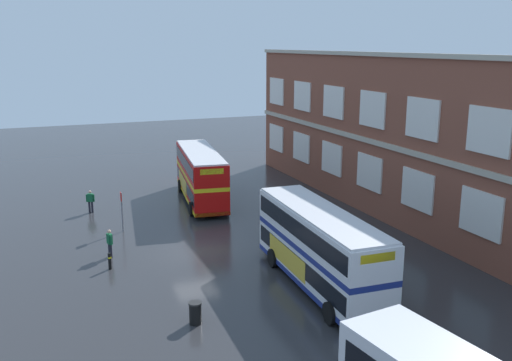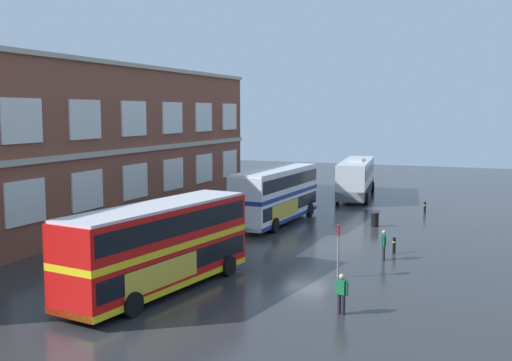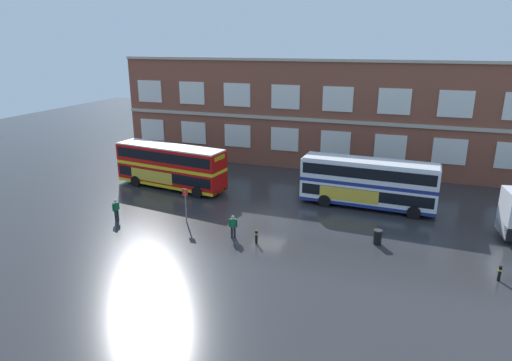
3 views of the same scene
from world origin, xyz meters
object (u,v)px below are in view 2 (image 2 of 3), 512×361
object	(u,v)px
safety_bollard_east	(394,245)
station_litter_bin	(375,219)
waiting_passenger	(341,292)
touring_coach	(356,178)
safety_bollard_west	(425,208)
double_decker_middle	(276,195)
double_decker_near	(159,246)
second_passenger	(384,244)
bus_stand_flag	(338,246)

from	to	relation	value
safety_bollard_east	station_litter_bin	bearing A→B (deg)	18.65
waiting_passenger	safety_bollard_east	distance (m)	11.67
touring_coach	station_litter_bin	bearing A→B (deg)	-162.02
safety_bollard_west	double_decker_middle	bearing A→B (deg)	131.45
double_decker_near	waiting_passenger	xyz separation A→B (m)	(0.04, -8.55, -1.22)
touring_coach	second_passenger	world-z (taller)	touring_coach
double_decker_middle	touring_coach	bearing A→B (deg)	-9.17
touring_coach	station_litter_bin	distance (m)	14.81
safety_bollard_east	touring_coach	bearing A→B (deg)	18.22
double_decker_middle	bus_stand_flag	distance (m)	15.07
second_passenger	bus_stand_flag	xyz separation A→B (m)	(-4.51, 1.45, 0.70)
second_passenger	double_decker_middle	bearing A→B (deg)	48.82
double_decker_middle	safety_bollard_east	world-z (taller)	double_decker_middle
double_decker_near	waiting_passenger	world-z (taller)	double_decker_near
touring_coach	double_decker_middle	bearing A→B (deg)	170.83
waiting_passenger	safety_bollard_west	distance (m)	26.68
double_decker_near	safety_bollard_east	world-z (taller)	double_decker_near
bus_stand_flag	safety_bollard_west	bearing A→B (deg)	-4.70
second_passenger	station_litter_bin	xyz separation A→B (m)	(9.75, 2.38, -0.41)
double_decker_middle	safety_bollard_west	xyz separation A→B (m)	(8.61, -9.75, -1.66)
double_decker_middle	station_litter_bin	xyz separation A→B (m)	(1.49, -7.06, -1.63)
waiting_passenger	second_passenger	xyz separation A→B (m)	(9.81, 0.04, 0.00)
double_decker_middle	waiting_passenger	distance (m)	20.44
safety_bollard_east	double_decker_near	bearing A→B (deg)	143.06
bus_stand_flag	safety_bollard_east	bearing A→B (deg)	-15.28
double_decker_near	bus_stand_flag	bearing A→B (deg)	-52.90
double_decker_near	second_passenger	bearing A→B (deg)	-40.82
waiting_passenger	station_litter_bin	size ratio (longest dim) A/B	1.65
safety_bollard_west	bus_stand_flag	bearing A→B (deg)	175.30
double_decker_middle	waiting_passenger	world-z (taller)	double_decker_middle
waiting_passenger	station_litter_bin	distance (m)	19.72
second_passenger	bus_stand_flag	distance (m)	4.79
double_decker_middle	touring_coach	distance (m)	15.72
safety_bollard_east	bus_stand_flag	bearing A→B (deg)	164.72
touring_coach	second_passenger	size ratio (longest dim) A/B	7.19
double_decker_middle	double_decker_near	bearing A→B (deg)	-177.05
waiting_passenger	double_decker_middle	bearing A→B (deg)	27.69
station_litter_bin	safety_bollard_east	xyz separation A→B (m)	(-7.91, -2.67, -0.03)
safety_bollard_west	safety_bollard_east	bearing A→B (deg)	179.92
touring_coach	waiting_passenger	world-z (taller)	touring_coach
double_decker_near	station_litter_bin	world-z (taller)	double_decker_near
double_decker_near	double_decker_middle	xyz separation A→B (m)	(18.11, 0.93, 0.00)
station_litter_bin	safety_bollard_west	size ratio (longest dim) A/B	1.08
safety_bollard_west	safety_bollard_east	xyz separation A→B (m)	(-15.03, 0.02, 0.00)
station_litter_bin	waiting_passenger	bearing A→B (deg)	-172.93
safety_bollard_west	second_passenger	bearing A→B (deg)	178.96
waiting_passenger	safety_bollard_west	world-z (taller)	waiting_passenger
waiting_passenger	bus_stand_flag	xyz separation A→B (m)	(5.30, 1.49, 0.70)
double_decker_near	touring_coach	size ratio (longest dim) A/B	0.92
bus_stand_flag	station_litter_bin	xyz separation A→B (m)	(14.26, 0.93, -1.12)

